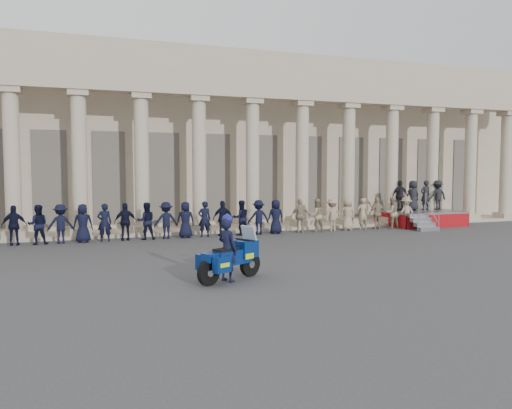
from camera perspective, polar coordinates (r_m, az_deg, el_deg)
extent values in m
plane|color=#38383A|center=(16.23, 4.48, -6.47)|extent=(90.00, 90.00, 0.00)
cube|color=tan|center=(30.33, -7.09, 6.91)|extent=(40.00, 10.00, 9.00)
cube|color=tan|center=(24.44, -3.90, -2.75)|extent=(40.00, 2.60, 0.15)
cube|color=tan|center=(23.82, -3.45, 13.28)|extent=(35.80, 1.00, 1.00)
cube|color=tan|center=(24.02, -3.46, 15.87)|extent=(35.80, 1.00, 1.20)
cube|color=tan|center=(22.90, -25.87, -3.04)|extent=(0.90, 0.90, 0.30)
cylinder|color=tan|center=(22.75, -26.10, 4.36)|extent=(0.64, 0.64, 5.60)
cube|color=tan|center=(22.98, -26.33, 11.66)|extent=(0.85, 0.85, 0.24)
cube|color=tan|center=(22.75, -19.35, -2.91)|extent=(0.90, 0.90, 0.30)
cylinder|color=tan|center=(22.60, -19.52, 4.54)|extent=(0.64, 0.64, 5.60)
cube|color=tan|center=(22.82, -19.69, 11.89)|extent=(0.85, 0.85, 0.24)
cube|color=tan|center=(22.89, -12.82, -2.74)|extent=(0.90, 0.90, 0.30)
cylinder|color=tan|center=(22.74, -12.93, 4.66)|extent=(0.64, 0.64, 5.60)
cube|color=tan|center=(22.97, -13.05, 11.97)|extent=(0.85, 0.85, 0.24)
cube|color=tan|center=(23.33, -6.46, -2.54)|extent=(0.90, 0.90, 0.30)
cylinder|color=tan|center=(23.18, -6.51, 4.73)|extent=(0.64, 0.64, 5.60)
cube|color=tan|center=(23.40, -6.57, 11.89)|extent=(0.85, 0.85, 0.24)
cube|color=tan|center=(24.04, -0.40, -2.32)|extent=(0.90, 0.90, 0.30)
cylinder|color=tan|center=(23.90, -0.41, 4.73)|extent=(0.64, 0.64, 5.60)
cube|color=tan|center=(24.11, -0.41, 11.68)|extent=(0.85, 0.85, 0.24)
cube|color=tan|center=(25.00, 5.25, -2.09)|extent=(0.90, 0.90, 0.30)
cylinder|color=tan|center=(24.86, 5.29, 4.68)|extent=(0.64, 0.64, 5.60)
cube|color=tan|center=(25.07, 5.33, 11.37)|extent=(0.85, 0.85, 0.24)
cube|color=tan|center=(26.19, 10.43, -1.87)|extent=(0.90, 0.90, 0.30)
cylinder|color=tan|center=(26.06, 10.51, 4.60)|extent=(0.64, 0.64, 5.60)
cube|color=tan|center=(26.25, 10.59, 10.99)|extent=(0.85, 0.85, 0.24)
cube|color=tan|center=(27.57, 15.12, -1.65)|extent=(0.90, 0.90, 0.30)
cylinder|color=tan|center=(27.44, 15.24, 4.49)|extent=(0.64, 0.64, 5.60)
cube|color=tan|center=(27.63, 15.35, 10.56)|extent=(0.85, 0.85, 0.24)
cube|color=tan|center=(29.12, 19.35, -1.44)|extent=(0.90, 0.90, 0.30)
cylinder|color=tan|center=(29.00, 19.48, 4.37)|extent=(0.64, 0.64, 5.60)
cube|color=tan|center=(29.17, 19.62, 10.11)|extent=(0.85, 0.85, 0.24)
cube|color=tan|center=(30.81, 23.12, -1.25)|extent=(0.90, 0.90, 0.30)
cylinder|color=tan|center=(30.69, 23.28, 4.24)|extent=(0.64, 0.64, 5.60)
cube|color=tan|center=(30.86, 23.43, 9.67)|extent=(0.85, 0.85, 0.24)
cube|color=tan|center=(32.61, 26.50, -1.07)|extent=(0.90, 0.90, 0.30)
cylinder|color=tan|center=(32.51, 26.66, 4.11)|extent=(0.64, 0.64, 5.60)
cube|color=tan|center=(32.67, 26.82, 9.24)|extent=(0.85, 0.85, 0.24)
cube|color=black|center=(24.65, -22.50, 2.78)|extent=(1.30, 0.12, 4.20)
cube|color=black|center=(24.65, -16.45, 2.92)|extent=(1.30, 0.12, 4.20)
cube|color=black|center=(24.92, -10.46, 3.02)|extent=(1.30, 0.12, 4.20)
cube|color=black|center=(25.45, -4.66, 3.10)|extent=(1.30, 0.12, 4.20)
cube|color=black|center=(26.24, 0.85, 3.13)|extent=(1.30, 0.12, 4.20)
cube|color=black|center=(27.24, 5.99, 3.15)|extent=(1.30, 0.12, 4.20)
cube|color=black|center=(28.46, 10.74, 3.13)|extent=(1.30, 0.12, 4.20)
cube|color=black|center=(29.84, 15.06, 3.10)|extent=(1.30, 0.12, 4.20)
cube|color=black|center=(31.39, 18.99, 3.06)|extent=(1.30, 0.12, 4.20)
cube|color=black|center=(33.06, 22.53, 3.01)|extent=(1.30, 0.12, 4.20)
imported|color=black|center=(21.49, -25.90, -2.17)|extent=(0.92, 0.38, 1.57)
imported|color=black|center=(21.41, -23.67, -2.13)|extent=(0.76, 0.60, 1.57)
imported|color=black|center=(21.36, -21.42, -2.08)|extent=(1.02, 0.58, 1.57)
imported|color=black|center=(21.35, -19.17, -2.03)|extent=(0.77, 0.50, 1.57)
imported|color=black|center=(21.37, -16.92, -1.97)|extent=(0.57, 0.38, 1.57)
imported|color=black|center=(21.42, -14.68, -1.92)|extent=(0.92, 0.38, 1.57)
imported|color=black|center=(21.50, -12.45, -1.86)|extent=(0.76, 0.60, 1.57)
imported|color=black|center=(21.62, -10.24, -1.80)|extent=(1.02, 0.58, 1.57)
imported|color=black|center=(21.77, -8.06, -1.73)|extent=(0.77, 0.50, 1.57)
imported|color=black|center=(21.95, -5.91, -1.67)|extent=(0.57, 0.38, 1.57)
imported|color=black|center=(22.15, -3.80, -1.60)|extent=(0.92, 0.38, 1.57)
imported|color=black|center=(22.39, -1.73, -1.54)|extent=(0.76, 0.60, 1.57)
imported|color=black|center=(22.66, 0.29, -1.47)|extent=(1.02, 0.58, 1.57)
imported|color=black|center=(22.95, 2.26, -1.40)|extent=(0.77, 0.50, 1.57)
imported|color=gray|center=(23.44, 5.08, -1.30)|extent=(0.92, 0.38, 1.57)
imported|color=gray|center=(23.80, 6.92, -1.24)|extent=(0.76, 0.60, 1.57)
imported|color=gray|center=(24.18, 8.70, -1.17)|extent=(1.02, 0.58, 1.57)
imported|color=gray|center=(24.58, 10.43, -1.11)|extent=(0.77, 0.50, 1.57)
imported|color=gray|center=(25.01, 12.10, -1.04)|extent=(0.57, 0.38, 1.57)
imported|color=gray|center=(25.46, 13.71, -0.98)|extent=(0.92, 0.38, 1.57)
imported|color=gray|center=(25.92, 15.26, -0.92)|extent=(0.76, 0.60, 1.57)
imported|color=gray|center=(26.41, 16.76, -0.86)|extent=(1.02, 0.58, 1.57)
cube|color=gray|center=(27.92, 18.36, -0.75)|extent=(3.87, 2.77, 0.10)
cube|color=maroon|center=(26.90, 20.12, -1.80)|extent=(3.87, 0.04, 0.68)
cube|color=maroon|center=(26.83, 15.10, -1.71)|extent=(0.04, 2.77, 0.68)
cube|color=maroon|center=(29.16, 21.32, -1.40)|extent=(0.04, 2.77, 0.68)
cube|color=gray|center=(25.37, 19.09, -2.67)|extent=(1.10, 0.28, 0.20)
cube|color=gray|center=(25.57, 18.71, -2.17)|extent=(1.10, 0.28, 0.20)
cube|color=gray|center=(25.77, 18.34, -1.67)|extent=(1.10, 0.28, 0.20)
cube|color=gray|center=(25.97, 17.97, -1.19)|extent=(1.10, 0.28, 0.20)
cylinder|color=gray|center=(28.95, 16.77, 0.54)|extent=(3.87, 0.04, 0.04)
imported|color=black|center=(27.31, 16.15, 0.97)|extent=(0.93, 0.39, 1.59)
imported|color=black|center=(27.78, 17.49, 1.00)|extent=(0.78, 0.51, 1.59)
imported|color=black|center=(28.27, 18.79, 1.02)|extent=(0.58, 0.38, 1.59)
imported|color=black|center=(28.77, 20.04, 1.03)|extent=(1.03, 0.59, 1.59)
cylinder|color=black|center=(13.89, -0.69, -6.83)|extent=(0.66, 0.44, 0.67)
cylinder|color=black|center=(12.84, -5.43, -7.74)|extent=(0.66, 0.44, 0.67)
cube|color=navy|center=(13.33, -2.81, -6.00)|extent=(1.24, 0.93, 0.39)
cube|color=navy|center=(13.66, -1.28, -5.06)|extent=(0.74, 0.73, 0.46)
cube|color=silver|center=(13.70, -1.28, -6.03)|extent=(0.34, 0.38, 0.12)
cube|color=#B2BFCC|center=(13.74, -0.78, -3.55)|extent=(0.41, 0.51, 0.55)
cube|color=black|center=(13.16, -3.45, -5.23)|extent=(0.75, 0.62, 0.10)
cube|color=navy|center=(12.80, -5.27, -6.06)|extent=(0.48, 0.47, 0.22)
cube|color=navy|center=(12.66, -3.92, -6.87)|extent=(0.51, 0.41, 0.41)
cube|color=#B5E70C|center=(12.66, -3.92, -6.87)|extent=(0.38, 0.36, 0.10)
cube|color=navy|center=(13.14, -5.89, -6.48)|extent=(0.51, 0.41, 0.41)
cube|color=#B5E70C|center=(13.14, -5.89, -6.48)|extent=(0.38, 0.36, 0.10)
cylinder|color=silver|center=(13.23, -5.14, -7.53)|extent=(0.59, 0.38, 0.10)
cylinder|color=black|center=(13.63, -1.28, -4.04)|extent=(0.37, 0.65, 0.04)
imported|color=black|center=(13.19, -3.29, -5.16)|extent=(0.65, 0.74, 1.69)
sphere|color=navy|center=(13.09, -3.30, -1.72)|extent=(0.28, 0.28, 0.28)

